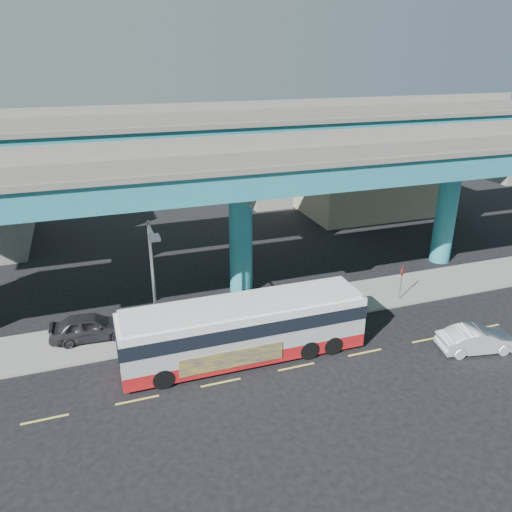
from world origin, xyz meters
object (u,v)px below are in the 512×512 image
object	(u,v)px
transit_bus	(244,328)
parked_car	(90,327)
sedan	(477,340)
stop_sign	(402,276)
street_lamp	(153,270)

from	to	relation	value
transit_bus	parked_car	xyz separation A→B (m)	(-7.55, 4.34, -0.91)
transit_bus	sedan	distance (m)	12.49
transit_bus	stop_sign	xyz separation A→B (m)	(11.38, 2.76, 0.03)
parked_car	transit_bus	bearing A→B (deg)	-116.54
street_lamp	sedan	bearing A→B (deg)	-19.04
sedan	stop_sign	bearing A→B (deg)	16.21
sedan	street_lamp	size ratio (longest dim) A/B	0.62
transit_bus	stop_sign	size ratio (longest dim) A/B	5.43
sedan	street_lamp	xyz separation A→B (m)	(-16.06, 5.54, 4.10)
transit_bus	parked_car	world-z (taller)	transit_bus
street_lamp	transit_bus	bearing A→B (deg)	-26.42
sedan	street_lamp	bearing A→B (deg)	81.99
stop_sign	parked_car	bearing A→B (deg)	158.71
parked_car	stop_sign	bearing A→B (deg)	-91.39
sedan	parked_car	world-z (taller)	parked_car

